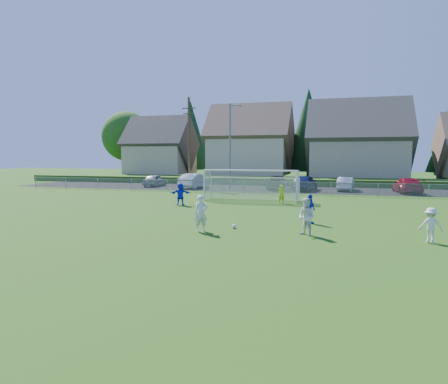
{
  "coord_description": "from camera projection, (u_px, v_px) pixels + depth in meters",
  "views": [
    {
      "loc": [
        6.59,
        -14.98,
        3.61
      ],
      "look_at": [
        0.0,
        8.0,
        1.4
      ],
      "focal_mm": 32.0,
      "sensor_mm": 36.0,
      "label": 1
    }
  ],
  "objects": [
    {
      "name": "car_b",
      "position": [
        194.0,
        181.0,
        44.15
      ],
      "size": [
        2.11,
        4.96,
        1.59
      ],
      "primitive_type": "imported",
      "rotation": [
        0.0,
        0.0,
        3.05
      ],
      "color": "white",
      "rests_on": "ground"
    },
    {
      "name": "houses_row",
      "position": [
        305.0,
        129.0,
        55.91
      ],
      "size": [
        53.9,
        11.45,
        13.27
      ],
      "color": "tan",
      "rests_on": "ground"
    },
    {
      "name": "goalkeeper",
      "position": [
        281.0,
        194.0,
        29.88
      ],
      "size": [
        0.55,
        0.39,
        1.41
      ],
      "primitive_type": "imported",
      "rotation": [
        0.0,
        0.0,
        3.24
      ],
      "color": "#C0E91B",
      "rests_on": "ground"
    },
    {
      "name": "soccer_ball",
      "position": [
        234.0,
        226.0,
        19.7
      ],
      "size": [
        0.22,
        0.22,
        0.22
      ],
      "primitive_type": "sphere",
      "color": "white",
      "rests_on": "ground"
    },
    {
      "name": "player_white_a",
      "position": [
        201.0,
        213.0,
        18.81
      ],
      "size": [
        0.76,
        0.69,
        1.74
      ],
      "primitive_type": "imported",
      "rotation": [
        0.0,
        0.0,
        0.56
      ],
      "color": "silver",
      "rests_on": "ground"
    },
    {
      "name": "player_white_c",
      "position": [
        431.0,
        225.0,
        16.49
      ],
      "size": [
        0.95,
        0.55,
        1.45
      ],
      "primitive_type": "imported",
      "rotation": [
        0.0,
        0.0,
        3.15
      ],
      "color": "silver",
      "rests_on": "ground"
    },
    {
      "name": "car_a",
      "position": [
        155.0,
        180.0,
        46.52
      ],
      "size": [
        1.82,
        4.15,
        1.39
      ],
      "primitive_type": "imported",
      "rotation": [
        0.0,
        0.0,
        3.19
      ],
      "color": "gray",
      "rests_on": "ground"
    },
    {
      "name": "car_d",
      "position": [
        277.0,
        183.0,
        42.25
      ],
      "size": [
        2.35,
        5.09,
        1.44
      ],
      "primitive_type": "imported",
      "rotation": [
        0.0,
        0.0,
        3.21
      ],
      "color": "black",
      "rests_on": "ground"
    },
    {
      "name": "car_g",
      "position": [
        407.0,
        185.0,
        38.18
      ],
      "size": [
        2.42,
        5.19,
        1.47
      ],
      "primitive_type": "imported",
      "rotation": [
        0.0,
        0.0,
        3.21
      ],
      "color": "maroon",
      "rests_on": "ground"
    },
    {
      "name": "chainlink_fence",
      "position": [
        265.0,
        187.0,
        37.48
      ],
      "size": [
        52.06,
        0.06,
        1.2
      ],
      "color": "gray",
      "rests_on": "ground"
    },
    {
      "name": "car_e",
      "position": [
        305.0,
        183.0,
        40.83
      ],
      "size": [
        2.58,
        5.04,
        1.64
      ],
      "primitive_type": "imported",
      "rotation": [
        0.0,
        0.0,
        3.0
      ],
      "color": "navy",
      "rests_on": "ground"
    },
    {
      "name": "ground",
      "position": [
        171.0,
        243.0,
        16.48
      ],
      "size": [
        160.0,
        160.0,
        0.0
      ],
      "primitive_type": "plane",
      "color": "#193D0C",
      "rests_on": "ground"
    },
    {
      "name": "player_blue_b",
      "position": [
        180.0,
        194.0,
        28.96
      ],
      "size": [
        1.56,
        0.82,
        1.61
      ],
      "primitive_type": "imported",
      "rotation": [
        0.0,
        0.0,
        3.39
      ],
      "color": "#1629D0",
      "rests_on": "ground"
    },
    {
      "name": "utility_pole",
      "position": [
        189.0,
        141.0,
        44.46
      ],
      "size": [
        1.6,
        0.26,
        10.0
      ],
      "color": "#473321",
      "rests_on": "ground"
    },
    {
      "name": "streetlight",
      "position": [
        230.0,
        144.0,
        42.14
      ],
      "size": [
        1.38,
        0.18,
        9.0
      ],
      "color": "slate",
      "rests_on": "ground"
    },
    {
      "name": "soccer_goal",
      "position": [
        252.0,
        180.0,
        31.7
      ],
      "size": [
        7.42,
        1.9,
        2.5
      ],
      "color": "white",
      "rests_on": "ground"
    },
    {
      "name": "player_white_b",
      "position": [
        307.0,
        217.0,
        17.87
      ],
      "size": [
        1.05,
        1.02,
        1.7
      ],
      "primitive_type": "imported",
      "rotation": [
        0.0,
        0.0,
        -0.67
      ],
      "color": "silver",
      "rests_on": "ground"
    },
    {
      "name": "car_f",
      "position": [
        346.0,
        184.0,
        40.74
      ],
      "size": [
        1.85,
        4.28,
        1.37
      ],
      "primitive_type": "imported",
      "rotation": [
        0.0,
        0.0,
        3.04
      ],
      "color": "silver",
      "rests_on": "ground"
    },
    {
      "name": "grass_embankment",
      "position": [
        283.0,
        181.0,
        49.95
      ],
      "size": [
        70.0,
        6.0,
        0.8
      ],
      "primitive_type": "cube",
      "color": "#1E420F",
      "rests_on": "ground"
    },
    {
      "name": "tree_row",
      "position": [
        302.0,
        134.0,
        62.21
      ],
      "size": [
        65.98,
        12.36,
        13.8
      ],
      "color": "#382616",
      "rests_on": "ground"
    },
    {
      "name": "player_blue_a",
      "position": [
        310.0,
        209.0,
        21.13
      ],
      "size": [
        0.83,
        0.96,
        1.55
      ],
      "primitive_type": "imported",
      "rotation": [
        0.0,
        0.0,
        2.18
      ],
      "color": "#1629D0",
      "rests_on": "ground"
    },
    {
      "name": "asphalt_lot",
      "position": [
        274.0,
        189.0,
        42.81
      ],
      "size": [
        60.0,
        60.0,
        0.0
      ],
      "primitive_type": "plane",
      "color": "black",
      "rests_on": "ground"
    }
  ]
}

